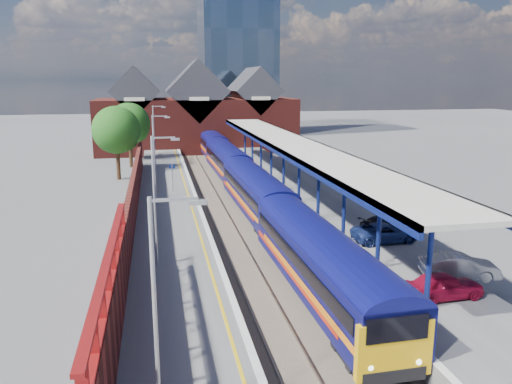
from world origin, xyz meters
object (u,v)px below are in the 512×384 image
train (239,172)px  platform_sign (172,173)px  parked_car_dark (387,224)px  parked_car_blue (385,232)px  parked_car_silver (459,266)px  lamp_post_a (160,308)px  lamp_post_c (156,151)px  lamp_post_b (157,193)px  parked_car_red (444,285)px  lamp_post_d (155,132)px

train → platform_sign: platform_sign is taller
parked_car_dark → parked_car_blue: parked_car_blue is taller
platform_sign → parked_car_silver: size_ratio=0.65×
lamp_post_a → parked_car_dark: (14.77, 16.97, -3.43)m
lamp_post_c → platform_sign: bearing=55.7°
parked_car_dark → parked_car_blue: bearing=135.1°
lamp_post_a → parked_car_dark: lamp_post_a is taller
train → parked_car_blue: size_ratio=15.70×
lamp_post_b → parked_car_silver: 16.06m
lamp_post_a → parked_car_red: 14.95m
parked_car_silver → lamp_post_a: bearing=135.1°
train → parked_car_dark: 19.10m
parked_car_dark → parked_car_blue: 2.09m
lamp_post_a → lamp_post_b: 14.00m
parked_car_dark → lamp_post_a: bearing=121.9°
lamp_post_a → parked_car_silver: (14.86, 8.94, -3.36)m
lamp_post_b → parked_car_dark: size_ratio=1.80×
parked_car_red → parked_car_dark: (1.97, 10.03, -0.05)m
platform_sign → parked_car_red: bearing=-65.5°
train → lamp_post_b: lamp_post_b is taller
lamp_post_c → parked_car_dark: bearing=-41.4°
train → lamp_post_c: (-7.86, -4.76, 2.87)m
lamp_post_b → lamp_post_d: same height
parked_car_red → parked_car_dark: parked_car_red is taller
lamp_post_d → parked_car_silver: bearing=-68.1°
lamp_post_d → parked_car_blue: size_ratio=1.67×
lamp_post_d → parked_car_red: 41.24m
lamp_post_a → parked_car_dark: 22.76m
lamp_post_b → parked_car_blue: (13.80, 1.13, -3.41)m
lamp_post_a → parked_car_silver: bearing=31.0°
train → parked_car_red: size_ratio=18.31×
lamp_post_a → lamp_post_b: (0.00, 14.00, 0.00)m
lamp_post_b → parked_car_red: lamp_post_b is taller
train → platform_sign: bearing=-156.9°
train → lamp_post_c: size_ratio=9.42×
parked_car_silver → lamp_post_b: bearing=85.3°
parked_car_silver → parked_car_blue: 6.28m
platform_sign → parked_car_silver: (13.50, -23.06, -1.06)m
lamp_post_c → parked_car_red: bearing=-61.0°
platform_sign → parked_car_red: platform_sign is taller
lamp_post_d → platform_sign: lamp_post_d is taller
parked_car_silver → parked_car_blue: (-1.06, 6.19, -0.05)m
lamp_post_c → parked_car_blue: 20.57m
parked_car_red → parked_car_blue: parked_car_red is taller
lamp_post_b → platform_sign: (1.36, 18.00, -2.30)m
lamp_post_c → parked_car_dark: size_ratio=1.80×
parked_car_red → parked_car_dark: 10.22m
lamp_post_a → lamp_post_d: same height
lamp_post_c → parked_car_blue: lamp_post_c is taller
train → lamp_post_a: (-7.86, -34.76, 2.87)m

